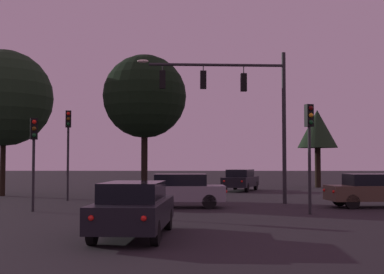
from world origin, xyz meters
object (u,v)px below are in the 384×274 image
object	(u,v)px
tree_center_horizon	(145,97)
traffic_light_corner_left	(34,145)
car_crossing_right	(178,190)
traffic_light_median	(309,136)
traffic_signal_mast_arm	(238,97)
tree_left_far	(4,98)
car_crossing_left	(376,190)
tree_behind_sign	(317,130)
car_nearside_lane	(134,208)
car_far_lane	(241,180)
traffic_light_corner_right	(68,137)

from	to	relation	value
tree_center_horizon	traffic_light_corner_left	bearing A→B (deg)	-117.38
car_crossing_right	tree_center_horizon	world-z (taller)	tree_center_horizon
traffic_light_corner_left	traffic_light_median	xyz separation A→B (m)	(11.33, -0.89, 0.31)
traffic_signal_mast_arm	traffic_light_corner_left	size ratio (longest dim) A/B	1.94
traffic_light_median	tree_left_far	size ratio (longest dim) A/B	0.49
car_crossing_left	tree_behind_sign	world-z (taller)	tree_behind_sign
car_crossing_right	tree_behind_sign	bearing A→B (deg)	59.66
car_nearside_lane	car_crossing_left	xyz separation A→B (m)	(9.88, 9.19, -0.00)
car_far_lane	tree_left_far	xyz separation A→B (m)	(-14.86, -5.57, 5.16)
traffic_light_corner_left	tree_behind_sign	xyz separation A→B (m)	(16.48, 19.90, 1.88)
traffic_light_corner_left	car_nearside_lane	distance (m)	8.89
car_crossing_left	car_nearside_lane	bearing A→B (deg)	-137.08
traffic_signal_mast_arm	car_far_lane	bearing A→B (deg)	84.87
car_crossing_left	car_crossing_right	bearing A→B (deg)	-178.44
traffic_light_corner_right	tree_behind_sign	distance (m)	21.75
traffic_signal_mast_arm	car_far_lane	size ratio (longest dim) A/B	1.54
traffic_signal_mast_arm	traffic_light_median	size ratio (longest dim) A/B	1.73
traffic_signal_mast_arm	traffic_light_corner_left	distance (m)	10.08
tree_left_far	tree_behind_sign	bearing A→B (deg)	25.88
car_far_lane	tree_center_horizon	distance (m)	10.93
tree_center_horizon	tree_left_far	bearing A→B (deg)	166.78
traffic_light_median	traffic_light_corner_left	bearing A→B (deg)	175.53
traffic_signal_mast_arm	car_nearside_lane	xyz separation A→B (m)	(-3.76, -11.06, -4.50)
traffic_light_corner_left	traffic_light_corner_right	distance (m)	5.88
car_nearside_lane	traffic_light_corner_left	bearing A→B (deg)	126.22
tree_behind_sign	tree_center_horizon	distance (m)	17.80
traffic_light_median	car_far_lane	xyz separation A→B (m)	(-1.47, 15.94, -2.30)
traffic_light_median	car_nearside_lane	xyz separation A→B (m)	(-6.21, -6.11, -2.30)
traffic_signal_mast_arm	traffic_light_corner_left	bearing A→B (deg)	-155.40
traffic_light_corner_right	tree_behind_sign	size ratio (longest dim) A/B	0.77
tree_behind_sign	traffic_light_median	bearing A→B (deg)	-103.90
car_crossing_right	tree_left_far	distance (m)	14.27
car_crossing_right	tree_behind_sign	xyz separation A→B (m)	(10.51, 17.95, 3.87)
car_crossing_right	traffic_light_corner_left	bearing A→B (deg)	-161.92
car_crossing_left	traffic_light_corner_left	bearing A→B (deg)	-171.68
car_nearside_lane	car_far_lane	bearing A→B (deg)	77.86
car_nearside_lane	tree_left_far	bearing A→B (deg)	121.55
car_far_lane	tree_left_far	world-z (taller)	tree_left_far
traffic_light_median	tree_left_far	xyz separation A→B (m)	(-16.33, 10.37, 2.86)
traffic_signal_mast_arm	car_far_lane	distance (m)	11.92
traffic_light_median	car_crossing_right	size ratio (longest dim) A/B	0.99
car_far_lane	car_nearside_lane	bearing A→B (deg)	-102.14
traffic_signal_mast_arm	car_crossing_right	world-z (taller)	traffic_signal_mast_arm
traffic_signal_mast_arm	car_crossing_right	size ratio (longest dim) A/B	1.71
traffic_light_corner_left	traffic_light_corner_right	size ratio (longest dim) A/B	0.81
traffic_light_median	car_far_lane	distance (m)	16.17
tree_center_horizon	traffic_light_corner_right	bearing A→B (deg)	-158.27
traffic_light_corner_right	car_crossing_right	distance (m)	7.65
car_nearside_lane	tree_behind_sign	xyz separation A→B (m)	(11.35, 26.89, 3.87)
traffic_light_corner_left	traffic_light_corner_right	world-z (taller)	traffic_light_corner_right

